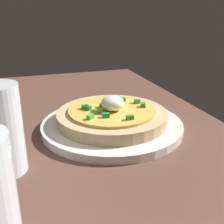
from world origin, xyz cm
name	(u,v)px	position (x,y,z in cm)	size (l,w,h in cm)	color
dining_table	(49,141)	(0.00, 0.00, 1.29)	(97.68, 69.64, 2.58)	brown
plate	(112,125)	(-1.05, -12.06, 3.31)	(27.19, 27.19, 1.47)	silver
pizza	(112,115)	(-1.08, -12.06, 5.42)	(21.16, 21.16, 5.41)	tan
cup_far	(0,132)	(-10.26, 7.41, 8.72)	(6.44, 6.44, 12.95)	silver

